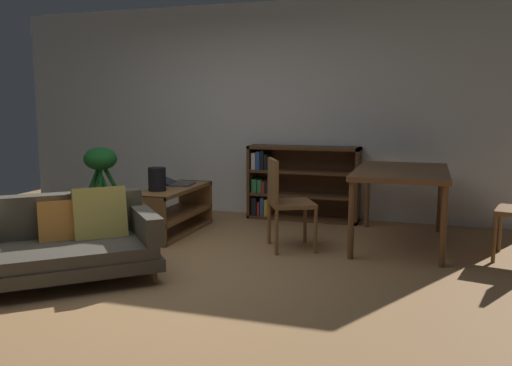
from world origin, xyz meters
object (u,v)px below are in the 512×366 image
(bookshelf, at_px, (297,183))
(dining_table, at_px, (401,176))
(fabric_couch, at_px, (38,242))
(media_console, at_px, (173,211))
(dining_chair_near, at_px, (284,198))
(open_laptop, at_px, (176,182))
(potted_floor_plant, at_px, (101,178))
(desk_speaker, at_px, (157,179))

(bookshelf, bearing_deg, dining_table, -35.33)
(fabric_couch, bearing_deg, media_console, 80.75)
(media_console, height_order, dining_chair_near, dining_chair_near)
(open_laptop, relative_size, potted_floor_plant, 0.53)
(fabric_couch, xyz_separation_m, media_console, (0.30, 1.82, -0.08))
(open_laptop, bearing_deg, potted_floor_plant, -170.76)
(open_laptop, bearing_deg, fabric_couch, -96.16)
(fabric_couch, distance_m, bookshelf, 3.32)
(media_console, distance_m, open_laptop, 0.38)
(desk_speaker, relative_size, bookshelf, 0.18)
(fabric_couch, xyz_separation_m, potted_floor_plant, (-0.67, 1.90, 0.25))
(desk_speaker, bearing_deg, dining_table, 11.28)
(fabric_couch, distance_m, dining_table, 3.45)
(fabric_couch, xyz_separation_m, dining_table, (2.72, 2.08, 0.38))
(dining_chair_near, bearing_deg, dining_table, 26.31)
(fabric_couch, xyz_separation_m, bookshelf, (1.43, 3.00, 0.13))
(fabric_couch, height_order, open_laptop, fabric_couch)
(dining_table, relative_size, dining_chair_near, 1.64)
(media_console, distance_m, bookshelf, 1.65)
(bookshelf, bearing_deg, dining_chair_near, -81.47)
(open_laptop, bearing_deg, dining_chair_near, -19.30)
(bookshelf, bearing_deg, open_laptop, -141.72)
(open_laptop, bearing_deg, dining_table, 0.78)
(desk_speaker, distance_m, dining_chair_near, 1.42)
(fabric_couch, bearing_deg, desk_speaker, 81.63)
(desk_speaker, bearing_deg, open_laptop, 91.50)
(media_console, relative_size, dining_table, 0.84)
(open_laptop, xyz_separation_m, potted_floor_plant, (-0.89, -0.15, 0.03))
(media_console, relative_size, potted_floor_plant, 1.33)
(media_console, height_order, open_laptop, open_laptop)
(fabric_couch, xyz_separation_m, open_laptop, (0.22, 2.05, 0.21))
(desk_speaker, relative_size, dining_table, 0.17)
(open_laptop, distance_m, dining_table, 2.51)
(open_laptop, bearing_deg, media_console, -71.56)
(desk_speaker, bearing_deg, media_console, 74.99)
(open_laptop, xyz_separation_m, desk_speaker, (0.01, -0.46, 0.10))
(fabric_couch, relative_size, potted_floor_plant, 2.10)
(open_laptop, distance_m, bookshelf, 1.54)
(potted_floor_plant, relative_size, dining_table, 0.63)
(media_console, bearing_deg, potted_floor_plant, 175.21)
(media_console, height_order, potted_floor_plant, potted_floor_plant)
(dining_table, bearing_deg, dining_chair_near, -153.69)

